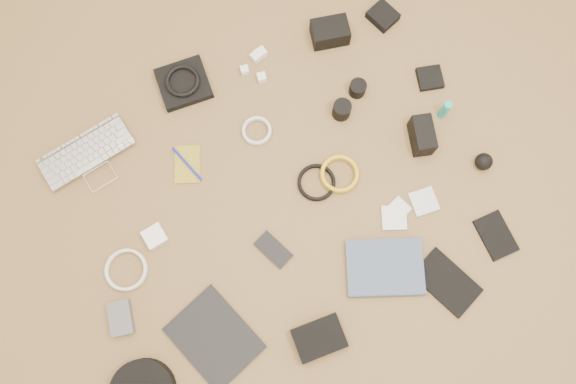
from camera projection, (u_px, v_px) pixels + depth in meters
name	position (u px, v px, depth m)	size (l,w,h in m)	color
laptop	(93.00, 164.00, 1.86)	(0.31, 0.22, 0.02)	silver
headphone_pouch	(184.00, 84.00, 1.92)	(0.17, 0.16, 0.03)	black
headphones	(183.00, 81.00, 1.90)	(0.12, 0.12, 0.02)	black
charger_a	(245.00, 70.00, 1.94)	(0.03, 0.03, 0.03)	white
charger_b	(261.00, 53.00, 1.95)	(0.03, 0.03, 0.03)	white
charger_c	(256.00, 57.00, 1.95)	(0.03, 0.03, 0.03)	white
charger_d	(262.00, 78.00, 1.93)	(0.03, 0.03, 0.03)	white
dslr_camera	(330.00, 32.00, 1.94)	(0.13, 0.09, 0.07)	black
lens_pouch	(383.00, 16.00, 1.98)	(0.08, 0.09, 0.03)	black
notebook_olive	(187.00, 164.00, 1.87)	(0.08, 0.13, 0.01)	olive
pen_blue	(187.00, 164.00, 1.86)	(0.01, 0.01, 0.15)	#161AB4
cable_white_a	(257.00, 131.00, 1.89)	(0.10, 0.10, 0.01)	silver
lens_a	(342.00, 110.00, 1.88)	(0.06, 0.06, 0.07)	black
lens_b	(358.00, 88.00, 1.91)	(0.06, 0.06, 0.05)	black
card_reader	(430.00, 78.00, 1.93)	(0.08, 0.08, 0.02)	black
power_brick	(155.00, 236.00, 1.80)	(0.07, 0.07, 0.03)	white
cable_white_b	(127.00, 270.00, 1.79)	(0.14, 0.14, 0.01)	silver
cable_black	(316.00, 183.00, 1.85)	(0.13, 0.13, 0.01)	black
cable_yellow	(339.00, 175.00, 1.86)	(0.13, 0.13, 0.01)	gold
flash	(422.00, 136.00, 1.85)	(0.06, 0.12, 0.09)	black
lens_cleaner	(445.00, 110.00, 1.87)	(0.03, 0.03, 0.09)	#19A69B
battery_charger	(121.00, 318.00, 1.75)	(0.07, 0.11, 0.03)	#505155
tablet	(214.00, 338.00, 1.74)	(0.20, 0.26, 0.01)	black
phone	(273.00, 250.00, 1.80)	(0.06, 0.12, 0.01)	black
filter_case_left	(394.00, 218.00, 1.83)	(0.08, 0.08, 0.01)	silver
filter_case_mid	(399.00, 209.00, 1.84)	(0.06, 0.06, 0.01)	silver
filter_case_right	(424.00, 202.00, 1.84)	(0.08, 0.08, 0.01)	silver
air_blower	(484.00, 162.00, 1.85)	(0.06, 0.06, 0.06)	black
drive_case	(319.00, 338.00, 1.73)	(0.15, 0.11, 0.04)	black
paperback	(387.00, 297.00, 1.76)	(0.18, 0.24, 0.02)	#3F4D6B
notebook_black_a	(447.00, 282.00, 1.78)	(0.12, 0.20, 0.01)	black
notebook_black_b	(496.00, 235.00, 1.81)	(0.09, 0.14, 0.01)	black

